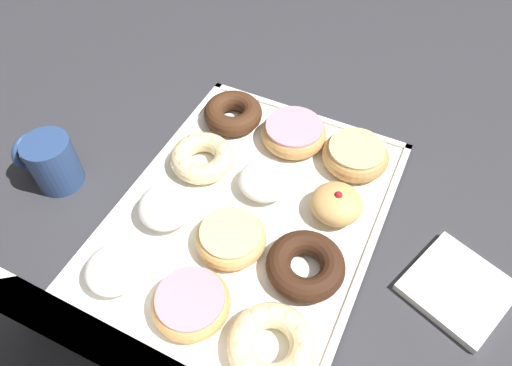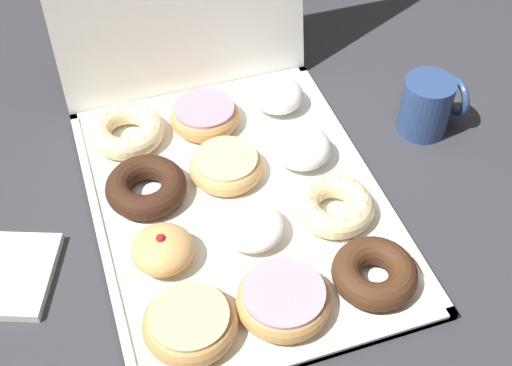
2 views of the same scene
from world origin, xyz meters
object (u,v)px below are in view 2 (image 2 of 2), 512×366
Objects in this scene: pink_frosted_donut_1 at (283,299)px; powdered_filled_donut_8 at (302,147)px; glazed_ring_donut_0 at (190,323)px; napkin_stack at (2,274)px; glazed_ring_donut_7 at (227,165)px; cruller_donut_9 at (126,130)px; chocolate_cake_ring_donut_2 at (374,273)px; jelly_filled_donut_3 at (163,249)px; coffee_mug at (428,104)px; cruller_donut_5 at (334,205)px; pink_frosted_donut_10 at (205,115)px; chocolate_cake_ring_donut_6 at (146,187)px; donut_box at (239,206)px; powdered_filled_donut_11 at (278,95)px; powdered_filled_donut_4 at (255,225)px.

powdered_filled_donut_8 is (0.12, 0.25, 0.00)m from pink_frosted_donut_1.
glazed_ring_donut_0 reaches higher than napkin_stack.
glazed_ring_donut_7 is 0.94× the size of cruller_donut_9.
chocolate_cake_ring_donut_2 is at bearing -56.00° from cruller_donut_9.
jelly_filled_donut_3 is 0.85× the size of coffee_mug.
glazed_ring_donut_0 is at bearing 178.21° from pink_frosted_donut_1.
glazed_ring_donut_7 is at bearing 45.17° from jelly_filled_donut_3.
pink_frosted_donut_10 is (-0.12, 0.24, -0.00)m from cruller_donut_5.
chocolate_cake_ring_donut_6 is at bearing -177.75° from glazed_ring_donut_7.
pink_frosted_donut_10 is (0.13, -0.00, 0.00)m from cruller_donut_9.
powdered_filled_donut_11 reaches higher than donut_box.
napkin_stack is at bearing 142.48° from glazed_ring_donut_0.
donut_box is at bearing -123.99° from powdered_filled_donut_11.
powdered_filled_donut_4 is 0.36m from coffee_mug.
pink_frosted_donut_1 is 1.33× the size of powdered_filled_donut_8.
glazed_ring_donut_0 is 1.39× the size of powdered_filled_donut_11.
chocolate_cake_ring_donut_6 is at bearing -179.73° from powdered_filled_donut_8.
cruller_donut_9 is at bearing 135.63° from glazed_ring_donut_7.
coffee_mug is (0.46, 0.01, 0.02)m from chocolate_cake_ring_donut_6.
cruller_donut_9 is at bearing 89.93° from jelly_filled_donut_3.
napkin_stack is at bearing 153.18° from pink_frosted_donut_1.
pink_frosted_donut_1 is (0.12, -0.00, -0.00)m from glazed_ring_donut_0.
cruller_donut_5 is 0.95× the size of cruller_donut_9.
chocolate_cake_ring_donut_6 is at bearing 88.23° from jelly_filled_donut_3.
chocolate_cake_ring_donut_6 is (-0.12, 0.25, -0.00)m from pink_frosted_donut_1.
napkin_stack is (-0.34, -0.20, -0.02)m from pink_frosted_donut_10.
coffee_mug is 0.74× the size of napkin_stack.
glazed_ring_donut_0 is 1.18× the size of coffee_mug.
pink_frosted_donut_10 is at bearing 89.77° from pink_frosted_donut_1.
chocolate_cake_ring_donut_2 is 0.50m from napkin_stack.
chocolate_cake_ring_donut_2 is (0.13, -0.19, 0.02)m from donut_box.
glazed_ring_donut_7 is (0.00, 0.25, -0.00)m from pink_frosted_donut_1.
coffee_mug reaches higher than donut_box.
powdered_filled_donut_8 is (0.25, 0.12, -0.00)m from jelly_filled_donut_3.
coffee_mug is (0.34, 0.07, 0.04)m from donut_box.
donut_box is 0.35m from coffee_mug.
glazed_ring_donut_7 is (0.12, 0.25, -0.00)m from glazed_ring_donut_0.
pink_frosted_donut_10 is at bearing 62.73° from jelly_filled_donut_3.
chocolate_cake_ring_donut_6 is at bearing -88.45° from cruller_donut_9.
chocolate_cake_ring_donut_6 is 1.06× the size of pink_frosted_donut_10.
cruller_donut_9 is at bearing 177.96° from pink_frosted_donut_10.
jelly_filled_donut_3 is 0.94× the size of powdered_filled_donut_4.
powdered_filled_donut_11 is (0.13, 0.13, 0.00)m from glazed_ring_donut_7.
chocolate_cake_ring_donut_2 and cruller_donut_5 have the same top height.
cruller_donut_9 is (-0.25, 0.13, -0.00)m from powdered_filled_donut_8.
powdered_filled_donut_4 is 0.80× the size of cruller_donut_5.
glazed_ring_donut_0 reaches higher than cruller_donut_9.
donut_box is at bearing -168.04° from coffee_mug.
powdered_filled_donut_11 reaches higher than glazed_ring_donut_7.
jelly_filled_donut_3 is at bearing 135.86° from pink_frosted_donut_1.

